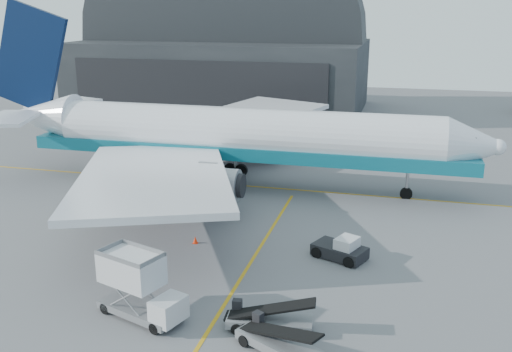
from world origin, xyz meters
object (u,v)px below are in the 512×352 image
(airliner, at_px, (225,135))
(belt_loader_a, at_px, (269,319))
(belt_loader_b, at_px, (278,342))
(pushback_tug, at_px, (341,250))
(catering_truck, at_px, (138,287))

(airliner, relative_size, belt_loader_a, 10.12)
(airliner, height_order, belt_loader_b, airliner)
(belt_loader_b, bearing_deg, belt_loader_a, 142.86)
(airliner, height_order, belt_loader_a, airliner)
(pushback_tug, relative_size, belt_loader_a, 0.82)
(airliner, bearing_deg, pushback_tug, -48.20)
(catering_truck, bearing_deg, airliner, 115.53)
(catering_truck, relative_size, belt_loader_b, 1.17)
(pushback_tug, height_order, belt_loader_b, belt_loader_b)
(airliner, distance_m, belt_loader_b, 30.88)
(belt_loader_a, bearing_deg, catering_truck, 178.18)
(catering_truck, bearing_deg, belt_loader_b, 9.25)
(airliner, bearing_deg, belt_loader_b, -67.33)
(airliner, xyz_separation_m, pushback_tug, (13.71, -15.34, -4.61))
(airliner, xyz_separation_m, belt_loader_b, (11.77, -28.17, -4.66))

